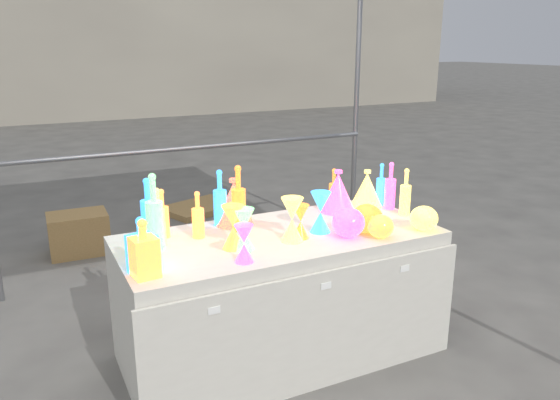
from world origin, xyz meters
name	(u,v)px	position (x,y,z in m)	size (l,w,h in m)	color
ground	(280,352)	(0.00, 0.00, 0.00)	(80.00, 80.00, 0.00)	slate
display_table	(281,295)	(0.00, -0.01, 0.37)	(1.84, 0.83, 0.75)	silver
background_building	(192,1)	(4.00, 14.00, 3.00)	(14.00, 6.00, 6.00)	#A69E8A
cardboard_box_closed	(79,233)	(-0.87, 2.23, 0.18)	(0.50, 0.36, 0.36)	#A67F4B
cardboard_box_flat	(200,208)	(0.47, 2.97, 0.03)	(0.76, 0.54, 0.06)	#A67F4B
bottle_0	(162,213)	(-0.60, 0.24, 0.89)	(0.07, 0.07, 0.28)	#DB1444
bottle_1	(148,209)	(-0.67, 0.26, 0.92)	(0.08, 0.08, 0.34)	#1A9038
bottle_2	(238,198)	(-0.18, 0.17, 0.94)	(0.08, 0.08, 0.38)	yellow
bottle_4	(158,217)	(-0.65, 0.13, 0.91)	(0.07, 0.07, 0.32)	#147E7E
bottle_5	(154,212)	(-0.68, 0.07, 0.96)	(0.09, 0.09, 0.41)	#B7249F
bottle_6	(198,215)	(-0.43, 0.15, 0.88)	(0.07, 0.07, 0.27)	#DB1444
bottle_7	(220,198)	(-0.24, 0.30, 0.92)	(0.08, 0.08, 0.34)	#1A9038
decanter_0	(144,248)	(-0.81, -0.25, 0.89)	(0.12, 0.12, 0.28)	#DB1444
decanter_2	(142,245)	(-0.81, -0.20, 0.89)	(0.11, 0.11, 0.28)	#1A9038
hourglass_0	(301,221)	(0.07, -0.10, 0.84)	(0.09, 0.09, 0.19)	yellow
hourglass_1	(244,244)	(-0.34, -0.28, 0.85)	(0.10, 0.10, 0.19)	blue
hourglass_2	(292,219)	(0.01, -0.13, 0.87)	(0.12, 0.12, 0.24)	#147E7E
hourglass_3	(244,229)	(-0.27, -0.13, 0.86)	(0.11, 0.11, 0.22)	#B7249F
hourglass_4	(233,227)	(-0.32, -0.09, 0.87)	(0.12, 0.12, 0.23)	#DB1444
hourglass_5	(321,212)	(0.22, -0.07, 0.87)	(0.12, 0.12, 0.24)	#1A9038
globe_0	(380,228)	(0.47, -0.30, 0.81)	(0.15, 0.15, 0.12)	#DB1444
globe_1	(424,220)	(0.77, -0.30, 0.81)	(0.16, 0.16, 0.13)	#147E7E
globe_2	(367,220)	(0.45, -0.19, 0.82)	(0.18, 0.18, 0.15)	yellow
globe_3	(348,224)	(0.32, -0.21, 0.82)	(0.18, 0.18, 0.15)	blue
lampshade_0	(234,202)	(-0.16, 0.28, 0.89)	(0.24, 0.24, 0.28)	gold
lampshade_2	(338,191)	(0.52, 0.23, 0.88)	(0.23, 0.23, 0.27)	blue
lampshade_3	(367,188)	(0.75, 0.24, 0.87)	(0.21, 0.21, 0.24)	#147E7E
bottle_8	(381,184)	(0.86, 0.23, 0.89)	(0.06, 0.06, 0.28)	#1A9038
bottle_9	(334,189)	(0.51, 0.27, 0.89)	(0.06, 0.06, 0.27)	yellow
bottle_10	(390,185)	(0.86, 0.13, 0.90)	(0.07, 0.07, 0.31)	blue
bottle_11	(406,192)	(0.86, -0.02, 0.90)	(0.07, 0.07, 0.30)	#147E7E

